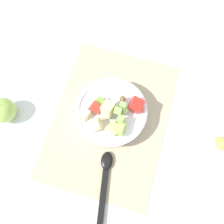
{
  "coord_description": "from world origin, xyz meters",
  "views": [
    {
      "loc": [
        -0.23,
        -0.08,
        0.8
      ],
      "look_at": [
        0.01,
        -0.0,
        0.05
      ],
      "focal_mm": 40.82,
      "sensor_mm": 36.0,
      "label": 1
    }
  ],
  "objects": [
    {
      "name": "whole_apple",
      "position": [
        -0.08,
        0.33,
        0.04
      ],
      "size": [
        0.08,
        0.08,
        0.09
      ],
      "color": "#9EC656",
      "rests_on": "ground_plane"
    },
    {
      "name": "ground_plane",
      "position": [
        0.0,
        0.0,
        0.0
      ],
      "size": [
        2.4,
        2.4,
        0.0
      ],
      "primitive_type": "plane",
      "color": "silver"
    },
    {
      "name": "placemat",
      "position": [
        0.0,
        0.0,
        0.0
      ],
      "size": [
        0.5,
        0.36,
        0.01
      ],
      "primitive_type": "cube",
      "color": "tan",
      "rests_on": "ground_plane"
    },
    {
      "name": "salad_bowl",
      "position": [
        0.01,
        -0.0,
        0.04
      ],
      "size": [
        0.23,
        0.23,
        0.1
      ],
      "color": "white",
      "rests_on": "placemat"
    },
    {
      "name": "serving_spoon",
      "position": [
        -0.19,
        -0.04,
        0.01
      ],
      "size": [
        0.24,
        0.07,
        0.01
      ],
      "color": "black",
      "rests_on": "placemat"
    }
  ]
}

